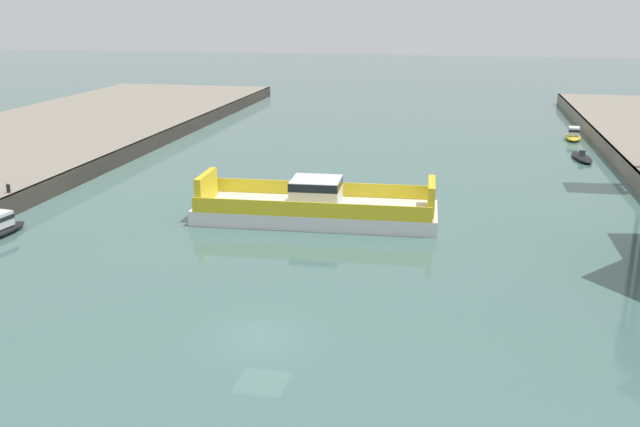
# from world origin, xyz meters

# --- Properties ---
(ground_plane) EXTENTS (400.00, 400.00, 0.00)m
(ground_plane) POSITION_xyz_m (0.00, 0.00, 0.00)
(ground_plane) COLOR #476B66
(chain_ferry) EXTENTS (18.32, 6.99, 3.30)m
(chain_ferry) POSITION_xyz_m (-1.29, 19.51, 1.01)
(chain_ferry) COLOR silver
(chain_ferry) RESTS_ON ground
(moored_boat_near_left) EXTENTS (2.30, 5.30, 1.55)m
(moored_boat_near_left) POSITION_xyz_m (22.42, 57.58, 0.57)
(moored_boat_near_left) COLOR yellow
(moored_boat_near_left) RESTS_ON ground
(moored_boat_mid_left) EXTENTS (2.18, 5.83, 1.01)m
(moored_boat_mid_left) POSITION_xyz_m (21.69, 45.90, 0.27)
(moored_boat_mid_left) COLOR black
(moored_boat_mid_left) RESTS_ON ground
(bollard_left_far) EXTENTS (0.32, 0.32, 0.71)m
(bollard_left_far) POSITION_xyz_m (-24.98, 16.49, 2.05)
(bollard_left_far) COLOR black
(bollard_left_far) RESTS_ON quay_left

